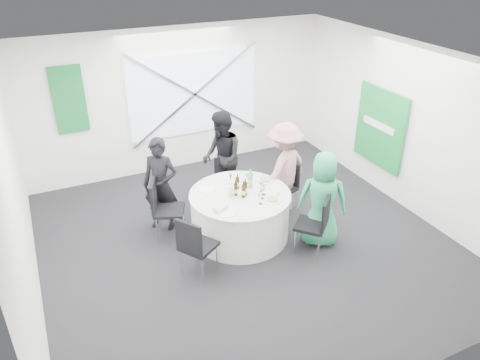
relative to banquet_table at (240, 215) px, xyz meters
name	(u,v)px	position (x,y,z in m)	size (l,w,h in m)	color
floor	(245,242)	(0.00, -0.20, -0.38)	(6.00, 6.00, 0.00)	black
ceiling	(247,63)	(0.00, -0.20, 2.42)	(6.00, 6.00, 0.00)	silver
wall_back	(179,100)	(0.00, 2.80, 1.02)	(6.00, 6.00, 0.00)	white
wall_front	(388,291)	(0.00, -3.20, 1.02)	(6.00, 6.00, 0.00)	white
wall_left	(18,208)	(-3.00, -0.20, 1.02)	(6.00, 6.00, 0.00)	white
wall_right	(408,128)	(3.00, -0.20, 1.02)	(6.00, 6.00, 0.00)	white
window_panel	(194,94)	(0.30, 2.76, 1.12)	(2.60, 0.03, 1.60)	white
window_brace_a	(195,94)	(0.30, 2.72, 1.12)	(0.05, 0.05, 3.16)	silver
window_brace_b	(195,94)	(0.30, 2.72, 1.12)	(0.05, 0.05, 3.16)	silver
green_banner	(69,100)	(-2.00, 2.75, 1.32)	(0.55, 0.04, 1.20)	#166F30
green_sign	(380,128)	(2.94, 0.40, 0.82)	(0.05, 1.20, 1.40)	#198937
banquet_table	(240,215)	(0.00, 0.00, 0.00)	(1.56, 1.56, 0.76)	silver
chair_back	(226,177)	(0.23, 1.08, 0.10)	(0.44, 0.45, 0.83)	black
chair_back_left	(163,205)	(-1.09, 0.48, 0.20)	(0.60, 0.59, 0.99)	black
chair_back_right	(287,183)	(1.08, 0.43, 0.11)	(0.50, 0.50, 0.84)	black
chair_front_right	(317,221)	(0.83, -0.88, 0.17)	(0.61, 0.61, 0.95)	black
chair_front_left	(195,243)	(-0.98, -0.65, 0.18)	(0.61, 0.60, 0.96)	black
person_man_back_left	(161,185)	(-1.02, 0.77, 0.39)	(0.57, 0.37, 1.55)	black
person_man_back	(222,157)	(0.20, 1.18, 0.44)	(0.80, 0.44, 1.65)	black
person_woman_pink	(284,168)	(0.99, 0.40, 0.42)	(1.03, 0.48, 1.60)	#C47E88
person_woman_green	(322,199)	(1.05, -0.67, 0.38)	(0.74, 0.48, 1.52)	#299964
plate_back	(228,176)	(0.07, 0.59, 0.39)	(0.25, 0.25, 0.01)	white
plate_back_left	(207,190)	(-0.42, 0.32, 0.39)	(0.25, 0.25, 0.01)	white
plate_back_right	(265,180)	(0.54, 0.20, 0.40)	(0.25, 0.25, 0.04)	white
plate_front_right	(273,200)	(0.35, -0.40, 0.40)	(0.25, 0.25, 0.04)	white
plate_front_left	(227,213)	(-0.40, -0.42, 0.39)	(0.27, 0.27, 0.01)	white
napkin	(220,208)	(-0.46, -0.31, 0.42)	(0.20, 0.13, 0.06)	silver
beer_bottle_a	(236,190)	(-0.08, -0.01, 0.48)	(0.06, 0.06, 0.25)	#371E0A
beer_bottle_b	(237,183)	(0.04, 0.17, 0.47)	(0.06, 0.06, 0.25)	#371E0A
beer_bottle_c	(245,189)	(0.06, -0.06, 0.48)	(0.06, 0.06, 0.27)	#371E0A
beer_bottle_d	(244,191)	(0.01, -0.11, 0.48)	(0.06, 0.06, 0.26)	#371E0A
green_water_bottle	(250,180)	(0.24, 0.12, 0.50)	(0.08, 0.08, 0.31)	#45B553
clear_water_bottle	(231,193)	(-0.18, -0.09, 0.49)	(0.08, 0.08, 0.28)	white
wine_glass_a	(247,176)	(0.25, 0.26, 0.50)	(0.07, 0.07, 0.17)	white
wine_glass_b	(264,187)	(0.32, -0.18, 0.50)	(0.07, 0.07, 0.17)	white
wine_glass_c	(261,184)	(0.33, -0.07, 0.50)	(0.07, 0.07, 0.17)	white
wine_glass_d	(263,191)	(0.24, -0.27, 0.50)	(0.07, 0.07, 0.17)	white
wine_glass_e	(261,197)	(0.15, -0.39, 0.50)	(0.07, 0.07, 0.17)	white
wine_glass_f	(230,176)	(0.01, 0.37, 0.50)	(0.07, 0.07, 0.17)	white
fork_a	(206,186)	(-0.38, 0.43, 0.38)	(0.01, 0.15, 0.01)	silver
knife_a	(203,199)	(-0.57, 0.10, 0.38)	(0.01, 0.15, 0.01)	silver
fork_b	(268,183)	(0.56, 0.13, 0.38)	(0.01, 0.15, 0.01)	silver
knife_b	(248,177)	(0.36, 0.45, 0.38)	(0.01, 0.15, 0.01)	silver
fork_c	(275,202)	(0.36, -0.45, 0.38)	(0.01, 0.15, 0.01)	silver
knife_c	(278,195)	(0.51, -0.28, 0.38)	(0.01, 0.15, 0.01)	silver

